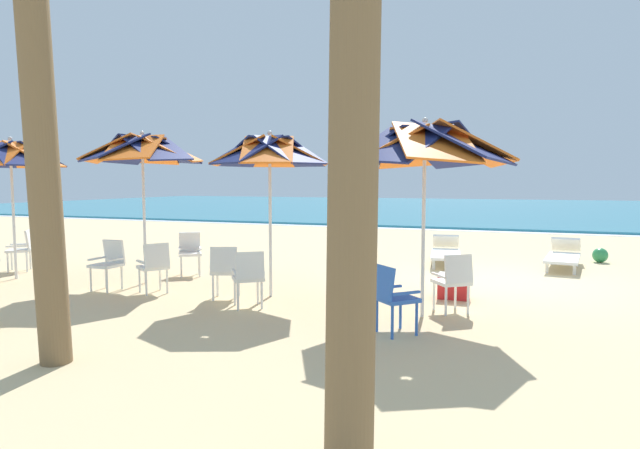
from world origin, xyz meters
TOP-DOWN VIEW (x-y plane):
  - ground_plane at (0.00, 0.00)m, footprint 80.00×80.00m
  - sea at (0.00, 28.82)m, footprint 80.00×36.00m
  - surf_foam at (0.00, 10.52)m, footprint 80.00×0.70m
  - beach_umbrella_0 at (-0.90, -3.11)m, footprint 2.45×2.45m
  - plastic_chair_0 at (-0.51, -2.76)m, footprint 0.62×0.63m
  - plastic_chair_1 at (-1.10, -4.11)m, footprint 0.63×0.63m
  - beach_umbrella_1 at (-3.46, -2.69)m, footprint 2.00×2.00m
  - plastic_chair_2 at (-4.04, -3.15)m, footprint 0.57×0.59m
  - plastic_chair_3 at (-3.41, -3.54)m, footprint 0.62×0.63m
  - beach_umbrella_2 at (-6.14, -2.49)m, footprint 2.22×2.22m
  - plastic_chair_4 at (-5.87, -1.47)m, footprint 0.62×0.63m
  - plastic_chair_5 at (-5.39, -3.19)m, footprint 0.63×0.61m
  - plastic_chair_6 at (-6.34, -3.21)m, footprint 0.44×0.47m
  - beach_umbrella_3 at (-8.80, -3.03)m, footprint 1.96×1.96m
  - plastic_chair_7 at (-9.48, -2.31)m, footprint 0.63×0.63m
  - sun_lounger_0 at (1.27, 2.15)m, footprint 0.89×2.21m
  - sun_lounger_1 at (-1.22, 1.85)m, footprint 0.90×2.21m
  - sun_lounger_2 at (-3.33, 2.12)m, footprint 0.92×2.21m
  - cooler_box at (-0.62, -1.78)m, footprint 0.50×0.34m
  - beach_ball at (2.14, 3.35)m, footprint 0.34×0.34m

SIDE VIEW (x-z plane):
  - ground_plane at x=0.00m, z-range 0.00..0.00m
  - surf_foam at x=0.00m, z-range 0.00..0.01m
  - sea at x=0.00m, z-range 0.00..0.10m
  - beach_ball at x=2.14m, z-range 0.00..0.34m
  - cooler_box at x=-0.62m, z-range 0.00..0.40m
  - sun_lounger_0 at x=1.27m, z-range -0.03..0.59m
  - sun_lounger_1 at x=-1.22m, z-range -0.03..0.59m
  - sun_lounger_2 at x=-3.33m, z-range -0.03..0.59m
  - plastic_chair_0 at x=-0.51m, z-range 0.06..0.93m
  - plastic_chair_1 at x=-1.10m, z-range 0.06..0.93m
  - plastic_chair_2 at x=-4.04m, z-range 0.06..0.93m
  - plastic_chair_3 at x=-3.41m, z-range 0.06..0.93m
  - plastic_chair_4 at x=-5.87m, z-range 0.06..0.93m
  - plastic_chair_5 at x=-5.39m, z-range 0.06..0.93m
  - plastic_chair_6 at x=-6.34m, z-range 0.06..0.93m
  - plastic_chair_7 at x=-9.48m, z-range 0.06..0.93m
  - beach_umbrella_1 at x=-3.46m, z-range 0.99..3.70m
  - beach_umbrella_0 at x=-0.90m, z-range 0.99..3.75m
  - beach_umbrella_3 at x=-8.80m, z-range 1.00..3.75m
  - beach_umbrella_2 at x=-6.14m, z-range 1.04..3.86m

